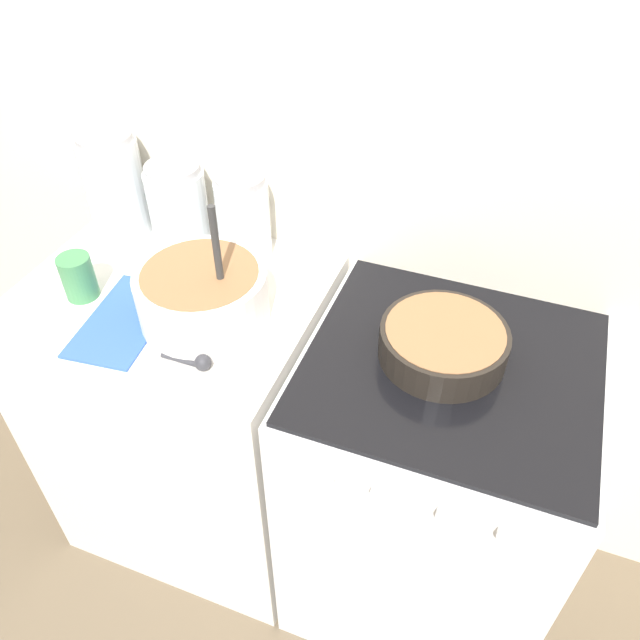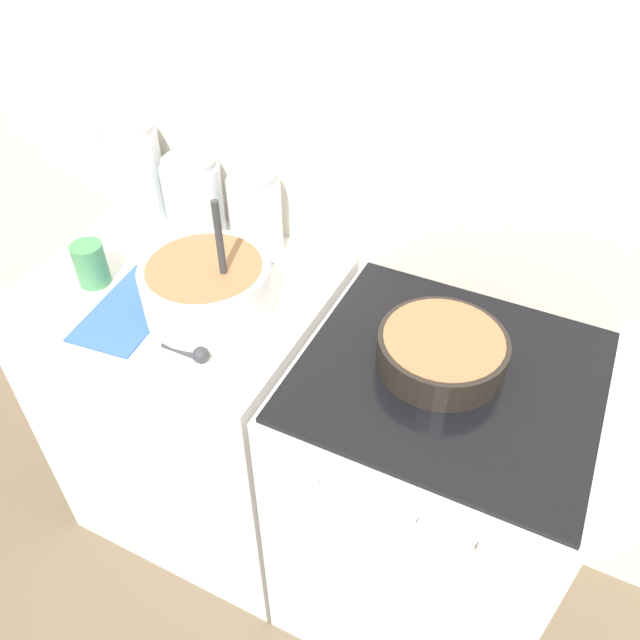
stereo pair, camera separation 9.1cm
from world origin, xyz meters
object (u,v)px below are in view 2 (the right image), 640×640
mixing_bowl (207,287)px  storage_jar_right (256,220)px  stove (425,498)px  tin_can (91,264)px  storage_jar_middle (195,204)px  storage_jar_left (136,181)px  baking_pan (442,350)px

mixing_bowl → storage_jar_right: size_ratio=1.35×
stove → tin_can: 1.02m
storage_jar_middle → mixing_bowl: bearing=-51.2°
storage_jar_left → tin_can: (0.07, -0.28, -0.06)m
storage_jar_right → tin_can: size_ratio=2.11×
stove → mixing_bowl: bearing=-174.2°
stove → storage_jar_right: bearing=161.0°
storage_jar_middle → tin_can: storage_jar_middle is taller
stove → storage_jar_right: storage_jar_right is taller
storage_jar_right → storage_jar_left: bearing=180.0°
stove → storage_jar_middle: storage_jar_middle is taller
mixing_bowl → storage_jar_middle: size_ratio=1.39×
storage_jar_left → tin_can: bearing=-75.6°
mixing_bowl → storage_jar_middle: bearing=128.8°
storage_jar_left → storage_jar_right: 0.37m
tin_can → storage_jar_left: bearing=104.4°
storage_jar_left → baking_pan: bearing=-11.3°
mixing_bowl → storage_jar_middle: 0.33m
stove → tin_can: (-0.87, -0.08, 0.52)m
stove → tin_can: size_ratio=8.61×
storage_jar_left → tin_can: 0.30m
storage_jar_middle → tin_can: (-0.11, -0.28, -0.04)m
baking_pan → storage_jar_right: size_ratio=1.18×
stove → baking_pan: size_ratio=3.47×
mixing_bowl → tin_can: bearing=-175.0°
stove → storage_jar_left: 1.13m
stove → tin_can: tin_can is taller
baking_pan → tin_can: (-0.84, -0.10, 0.01)m
mixing_bowl → tin_can: 0.32m
mixing_bowl → tin_can: size_ratio=2.84×
stove → storage_jar_left: (-0.94, 0.20, 0.58)m
mixing_bowl → baking_pan: bearing=7.8°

